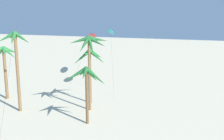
% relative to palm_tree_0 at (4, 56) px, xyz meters
% --- Properties ---
extents(palm_tree_0, '(4.30, 4.63, 7.80)m').
position_rel_palm_tree_0_xyz_m(palm_tree_0, '(0.00, 0.00, 0.00)').
color(palm_tree_0, olive).
rests_on(palm_tree_0, ground).
extents(palm_tree_1, '(4.29, 4.19, 10.22)m').
position_rel_palm_tree_0_xyz_m(palm_tree_1, '(5.41, -3.49, 1.78)').
color(palm_tree_1, olive).
rests_on(palm_tree_1, ground).
extents(palm_tree_2, '(4.62, 4.09, 9.61)m').
position_rel_palm_tree_0_xyz_m(palm_tree_2, '(13.63, 0.16, 1.80)').
color(palm_tree_2, olive).
rests_on(palm_tree_2, ground).
extents(palm_tree_3, '(4.69, 5.38, 7.67)m').
position_rel_palm_tree_0_xyz_m(palm_tree_3, '(12.28, 2.86, -0.05)').
color(palm_tree_3, brown).
rests_on(palm_tree_3, ground).
extents(palm_tree_4, '(4.67, 4.89, 6.60)m').
position_rel_palm_tree_0_xyz_m(palm_tree_4, '(15.24, -3.92, -1.00)').
color(palm_tree_4, brown).
rests_on(palm_tree_4, ground).
extents(flying_kite_1, '(5.49, 11.20, 9.22)m').
position_rel_palm_tree_0_xyz_m(flying_kite_1, '(5.21, 18.24, 1.92)').
color(flying_kite_1, red).
rests_on(flying_kite_1, ground).
extents(flying_kite_3, '(3.33, 5.53, 10.39)m').
position_rel_palm_tree_0_xyz_m(flying_kite_3, '(12.64, 9.62, 3.27)').
color(flying_kite_3, '#19B2B7').
rests_on(flying_kite_3, ground).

